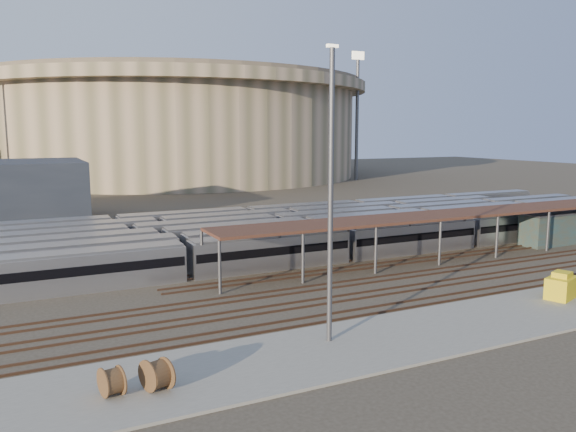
% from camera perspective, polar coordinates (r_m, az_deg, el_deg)
% --- Properties ---
extents(ground, '(420.00, 420.00, 0.00)m').
position_cam_1_polar(ground, '(54.33, 1.62, -7.21)').
color(ground, '#383026').
rests_on(ground, ground).
extents(apron, '(50.00, 9.00, 0.20)m').
position_cam_1_polar(apron, '(39.58, 5.30, -13.25)').
color(apron, gray).
rests_on(apron, ground).
extents(subway_trains, '(130.18, 23.90, 3.60)m').
position_cam_1_polar(subway_trains, '(70.14, -5.98, -2.13)').
color(subway_trains, '#A9A9AE').
rests_on(subway_trains, ground).
extents(inspection_shed, '(60.30, 6.00, 5.30)m').
position_cam_1_polar(inspection_shed, '(69.01, 16.48, 0.07)').
color(inspection_shed, '#505155').
rests_on(inspection_shed, ground).
extents(empty_tracks, '(170.00, 9.62, 0.18)m').
position_cam_1_polar(empty_tracks, '(50.11, 4.28, -8.50)').
color(empty_tracks, '#4C3323').
rests_on(empty_tracks, ground).
extents(stadium, '(124.00, 124.00, 32.50)m').
position_cam_1_polar(stadium, '(192.74, -11.20, 8.94)').
color(stadium, tan).
rests_on(stadium, ground).
extents(floodlight_2, '(4.00, 1.00, 38.40)m').
position_cam_1_polar(floodlight_2, '(174.12, 7.03, 10.47)').
color(floodlight_2, '#505155').
rests_on(floodlight_2, ground).
extents(floodlight_3, '(4.00, 1.00, 38.40)m').
position_cam_1_polar(floodlight_3, '(206.93, -22.23, 9.60)').
color(floodlight_3, '#505155').
rests_on(floodlight_3, ground).
extents(teal_boxcar, '(17.09, 3.39, 3.98)m').
position_cam_1_polar(teal_boxcar, '(84.90, 26.96, -1.02)').
color(teal_boxcar, '#1E424C').
rests_on(teal_boxcar, ground).
extents(cable_reel_west, '(1.32, 1.87, 1.70)m').
position_cam_1_polar(cable_reel_west, '(33.93, -17.47, -15.74)').
color(cable_reel_west, brown).
rests_on(cable_reel_west, apron).
extents(cable_reel_east, '(1.64, 2.12, 1.87)m').
position_cam_1_polar(cable_reel_east, '(33.91, -13.19, -15.41)').
color(cable_reel_east, brown).
rests_on(cable_reel_east, apron).
extents(yard_light_pole, '(0.81, 0.36, 20.22)m').
position_cam_1_polar(yard_light_pole, '(38.18, 4.36, 1.94)').
color(yard_light_pole, '#505155').
rests_on(yard_light_pole, apron).
extents(yellow_equipment, '(3.51, 2.82, 1.91)m').
position_cam_1_polar(yellow_equipment, '(55.42, 26.01, -6.55)').
color(yellow_equipment, gold).
rests_on(yellow_equipment, apron).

